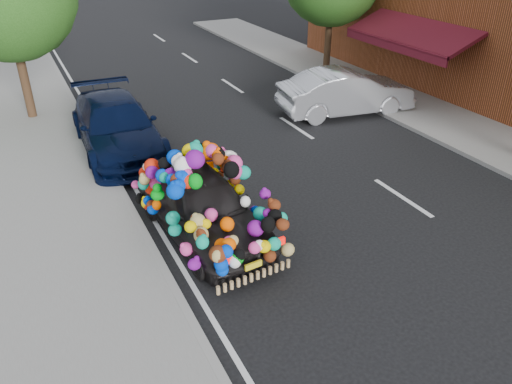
% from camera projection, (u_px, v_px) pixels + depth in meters
% --- Properties ---
extents(ground, '(100.00, 100.00, 0.00)m').
position_uv_depth(ground, '(268.00, 235.00, 10.48)').
color(ground, black).
rests_on(ground, ground).
extents(sidewalk, '(4.00, 60.00, 0.12)m').
position_uv_depth(sidewalk, '(53.00, 292.00, 8.79)').
color(sidewalk, gray).
rests_on(sidewalk, ground).
extents(kerb, '(0.15, 60.00, 0.13)m').
position_uv_depth(kerb, '(160.00, 262.00, 9.54)').
color(kerb, gray).
rests_on(kerb, ground).
extents(footpath_far, '(3.00, 40.00, 0.12)m').
position_uv_depth(footpath_far, '(452.00, 123.00, 15.99)').
color(footpath_far, gray).
rests_on(footpath_far, ground).
extents(lane_markings, '(6.00, 50.00, 0.01)m').
position_uv_depth(lane_markings, '(402.00, 197.00, 11.88)').
color(lane_markings, silver).
rests_on(lane_markings, ground).
extents(plush_art_car, '(2.34, 4.37, 2.02)m').
position_uv_depth(plush_art_car, '(201.00, 191.00, 10.04)').
color(plush_art_car, black).
rests_on(plush_art_car, ground).
extents(navy_sedan, '(2.21, 5.11, 1.47)m').
position_uv_depth(navy_sedan, '(117.00, 126.00, 13.94)').
color(navy_sedan, black).
rests_on(navy_sedan, ground).
extents(silver_hatchback, '(4.69, 2.21, 1.49)m').
position_uv_depth(silver_hatchback, '(346.00, 92.00, 16.60)').
color(silver_hatchback, '#B2B4BA').
rests_on(silver_hatchback, ground).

